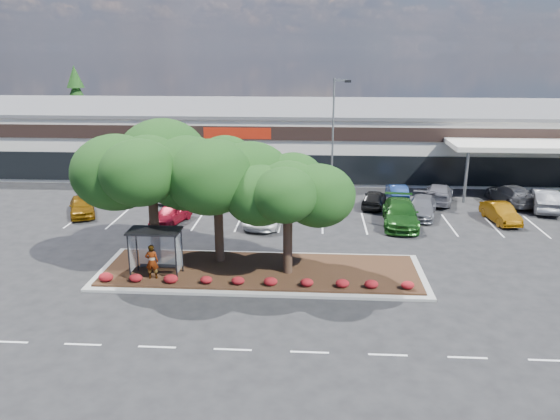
{
  "coord_description": "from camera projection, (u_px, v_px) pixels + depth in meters",
  "views": [
    {
      "loc": [
        0.85,
        -23.9,
        12.06
      ],
      "look_at": [
        -1.18,
        7.73,
        2.6
      ],
      "focal_mm": 35.0,
      "sensor_mm": 36.0,
      "label": 1
    }
  ],
  "objects": [
    {
      "name": "ground",
      "position": [
        294.0,
        307.0,
        26.36
      ],
      "size": [
        160.0,
        160.0,
        0.0
      ],
      "primitive_type": "plane",
      "color": "black",
      "rests_on": "ground"
    },
    {
      "name": "retail_store",
      "position": [
        307.0,
        135.0,
        57.88
      ],
      "size": [
        80.4,
        25.2,
        6.25
      ],
      "color": "silver",
      "rests_on": "ground"
    },
    {
      "name": "landscape_island",
      "position": [
        261.0,
        272.0,
        30.27
      ],
      "size": [
        18.0,
        6.0,
        0.26
      ],
      "color": "#9B9B96",
      "rests_on": "ground"
    },
    {
      "name": "lane_markings",
      "position": [
        298.0,
        236.0,
        36.33
      ],
      "size": [
        33.12,
        20.06,
        0.01
      ],
      "color": "silver",
      "rests_on": "ground"
    },
    {
      "name": "shrub_row",
      "position": [
        257.0,
        281.0,
        28.15
      ],
      "size": [
        17.0,
        0.8,
        0.5
      ],
      "primitive_type": null,
      "color": "maroon",
      "rests_on": "landscape_island"
    },
    {
      "name": "bus_shelter",
      "position": [
        156.0,
        239.0,
        28.98
      ],
      "size": [
        2.75,
        1.55,
        2.59
      ],
      "color": "black",
      "rests_on": "landscape_island"
    },
    {
      "name": "island_tree_west",
      "position": [
        152.0,
        197.0,
        29.95
      ],
      "size": [
        7.2,
        7.2,
        7.89
      ],
      "primitive_type": null,
      "color": "#153610",
      "rests_on": "landscape_island"
    },
    {
      "name": "island_tree_mid",
      "position": [
        218.0,
        199.0,
        30.49
      ],
      "size": [
        6.6,
        6.6,
        7.32
      ],
      "primitive_type": null,
      "color": "#153610",
      "rests_on": "landscape_island"
    },
    {
      "name": "island_tree_east",
      "position": [
        288.0,
        215.0,
        28.92
      ],
      "size": [
        5.8,
        5.8,
        6.5
      ],
      "primitive_type": null,
      "color": "#153610",
      "rests_on": "landscape_island"
    },
    {
      "name": "conifer_north_west",
      "position": [
        77.0,
        104.0,
        70.75
      ],
      "size": [
        4.4,
        4.4,
        10.0
      ],
      "primitive_type": "cone",
      "color": "#153610",
      "rests_on": "ground"
    },
    {
      "name": "person_waiting",
      "position": [
        152.0,
        262.0,
        28.82
      ],
      "size": [
        0.73,
        0.51,
        1.89
      ],
      "primitive_type": "imported",
      "rotation": [
        0.0,
        0.0,
        3.23
      ],
      "color": "#594C47",
      "rests_on": "landscape_island"
    },
    {
      "name": "light_pole",
      "position": [
        334.0,
        156.0,
        39.91
      ],
      "size": [
        1.39,
        0.86,
        10.0
      ],
      "rotation": [
        0.0,
        0.0,
        -0.41
      ],
      "color": "#9B9B96",
      "rests_on": "ground"
    },
    {
      "name": "car_0",
      "position": [
        82.0,
        206.0,
        40.66
      ],
      "size": [
        3.31,
        4.61,
        1.46
      ],
      "primitive_type": "imported",
      "rotation": [
        0.0,
        0.0,
        0.42
      ],
      "color": "#734707",
      "rests_on": "ground"
    },
    {
      "name": "car_1",
      "position": [
        171.0,
        214.0,
        38.84
      ],
      "size": [
        2.71,
        4.4,
        1.4
      ],
      "primitive_type": "imported",
      "rotation": [
        0.0,
        0.0,
        -0.28
      ],
      "color": "maroon",
      "rests_on": "ground"
    },
    {
      "name": "car_2",
      "position": [
        266.0,
        203.0,
        41.19
      ],
      "size": [
        2.92,
        5.11,
        1.64
      ],
      "primitive_type": "imported",
      "rotation": [
        0.0,
        0.0,
        0.22
      ],
      "color": "#B9B9B9",
      "rests_on": "ground"
    },
    {
      "name": "car_3",
      "position": [
        267.0,
        214.0,
        38.63
      ],
      "size": [
        3.56,
        5.78,
        1.5
      ],
      "primitive_type": "imported",
      "rotation": [
        0.0,
        0.0,
        -0.21
      ],
      "color": "white",
      "rests_on": "ground"
    },
    {
      "name": "car_4",
      "position": [
        308.0,
        203.0,
        41.23
      ],
      "size": [
        2.06,
        4.89,
        1.57
      ],
      "primitive_type": "imported",
      "rotation": [
        0.0,
        0.0,
        0.09
      ],
      "color": "navy",
      "rests_on": "ground"
    },
    {
      "name": "car_5",
      "position": [
        400.0,
        213.0,
        38.41
      ],
      "size": [
        2.87,
        6.04,
        1.7
      ],
      "primitive_type": "imported",
      "rotation": [
        0.0,
        0.0,
        -0.08
      ],
      "color": "#1B4E16",
      "rests_on": "ground"
    },
    {
      "name": "car_6",
      "position": [
        422.0,
        207.0,
        40.47
      ],
      "size": [
        3.18,
        5.27,
        1.43
      ],
      "primitive_type": "imported",
      "rotation": [
        0.0,
        0.0,
        -0.26
      ],
      "color": "slate",
      "rests_on": "ground"
    },
    {
      "name": "car_7",
      "position": [
        501.0,
        213.0,
        39.1
      ],
      "size": [
        1.99,
        4.3,
        1.36
      ],
      "primitive_type": "imported",
      "rotation": [
        0.0,
        0.0,
        0.14
      ],
      "color": "#673C03",
      "rests_on": "ground"
    },
    {
      "name": "car_9",
      "position": [
        189.0,
        184.0,
        47.45
      ],
      "size": [
        2.72,
        4.36,
        1.38
      ],
      "primitive_type": "imported",
      "rotation": [
        0.0,
        0.0,
        2.85
      ],
      "color": "navy",
      "rests_on": "ground"
    },
    {
      "name": "car_10",
      "position": [
        172.0,
        192.0,
        44.63
      ],
      "size": [
        2.6,
        4.37,
        1.39
      ],
      "primitive_type": "imported",
      "rotation": [
        0.0,
        0.0,
        2.89
      ],
      "color": "white",
      "rests_on": "ground"
    },
    {
      "name": "car_11",
      "position": [
        255.0,
        192.0,
        44.37
      ],
      "size": [
        1.98,
        4.76,
        1.61
      ],
      "primitive_type": "imported",
      "rotation": [
        0.0,
        0.0,
        3.12
      ],
      "color": "slate",
      "rests_on": "ground"
    },
    {
      "name": "car_12",
      "position": [
        264.0,
        186.0,
        46.66
      ],
      "size": [
        2.78,
        4.56,
        1.45
      ],
      "primitive_type": "imported",
      "rotation": [
        0.0,
        0.0,
        3.41
      ],
      "color": "#682209",
      "rests_on": "ground"
    },
    {
      "name": "car_13",
      "position": [
        374.0,
        199.0,
        42.76
      ],
      "size": [
        2.51,
        4.27,
        1.37
      ],
      "primitive_type": "imported",
      "rotation": [
        0.0,
        0.0,
        2.9
      ],
      "color": "black",
      "rests_on": "ground"
    },
    {
      "name": "car_14",
      "position": [
        397.0,
        192.0,
        44.68
      ],
      "size": [
        1.45,
        4.11,
        1.35
      ],
      "primitive_type": "imported",
      "rotation": [
        0.0,
        0.0,
        3.15
      ],
      "color": "navy",
      "rests_on": "ground"
    },
    {
      "name": "car_15",
      "position": [
        439.0,
        193.0,
        44.06
      ],
      "size": [
        3.36,
        5.53,
        1.5
      ],
      "primitive_type": "imported",
      "rotation": [
        0.0,
        0.0,
        2.88
      ],
      "color": "slate",
      "rests_on": "ground"
    },
    {
      "name": "car_16",
      "position": [
        511.0,
        194.0,
        43.62
      ],
      "size": [
        3.21,
        5.69,
        1.56
      ],
      "primitive_type": "imported",
      "rotation": [
        0.0,
        0.0,
        3.34
      ],
      "color": "#4E4F55",
      "rests_on": "ground"
    },
    {
      "name": "car_17",
      "position": [
        543.0,
        200.0,
        41.93
      ],
      "size": [
        2.68,
        5.35,
        1.68
      ],
      "primitive_type": "imported",
      "rotation": [
        0.0,
        0.0,
        2.96
      ],
      "color": "slate",
      "rests_on": "ground"
    }
  ]
}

